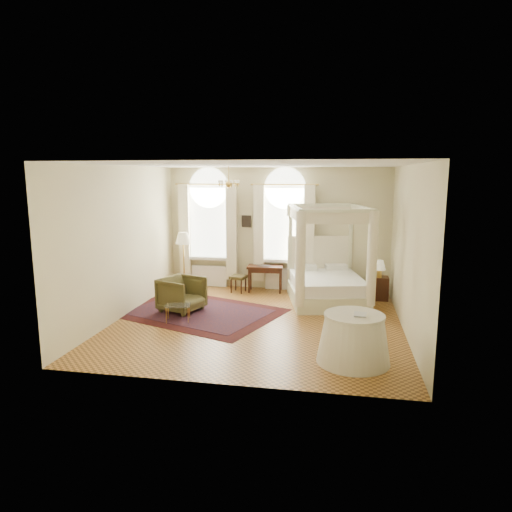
{
  "coord_description": "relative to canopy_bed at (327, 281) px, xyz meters",
  "views": [
    {
      "loc": [
        1.67,
        -9.2,
        3.09
      ],
      "look_at": [
        -0.11,
        0.4,
        1.36
      ],
      "focal_mm": 32.0,
      "sensor_mm": 36.0,
      "label": 1
    }
  ],
  "objects": [
    {
      "name": "nightstand",
      "position": [
        1.3,
        0.48,
        -0.24
      ],
      "size": [
        0.42,
        0.38,
        0.59
      ],
      "primitive_type": "cube",
      "rotation": [
        0.0,
        0.0,
        -0.01
      ],
      "color": "#3C1C10",
      "rests_on": "ground"
    },
    {
      "name": "oriental_rug",
      "position": [
        -2.86,
        -1.38,
        -0.53
      ],
      "size": [
        4.18,
        3.59,
        0.01
      ],
      "color": "#431010",
      "rests_on": "ground"
    },
    {
      "name": "chandelier",
      "position": [
        -2.3,
        -0.62,
        2.37
      ],
      "size": [
        0.51,
        0.45,
        0.5
      ],
      "color": "#B88F3D",
      "rests_on": "room_walls"
    },
    {
      "name": "writing_desk",
      "position": [
        -1.66,
        0.76,
        0.07
      ],
      "size": [
        0.97,
        0.55,
        0.71
      ],
      "color": "#3C1C10",
      "rests_on": "ground"
    },
    {
      "name": "floor_lamp",
      "position": [
        -3.79,
        0.36,
        0.84
      ],
      "size": [
        0.41,
        0.41,
        1.61
      ],
      "color": "#B88F3D",
      "rests_on": "ground"
    },
    {
      "name": "window_right",
      "position": [
        -1.2,
        1.05,
        0.95
      ],
      "size": [
        1.62,
        0.27,
        3.29
      ],
      "color": "silver",
      "rests_on": "room_walls"
    },
    {
      "name": "laptop",
      "position": [
        -1.69,
        0.71,
        0.18
      ],
      "size": [
        0.41,
        0.31,
        0.03
      ],
      "primitive_type": "imported",
      "rotation": [
        0.0,
        0.0,
        3.38
      ],
      "color": "black",
      "rests_on": "writing_desk"
    },
    {
      "name": "ground",
      "position": [
        -1.4,
        -1.82,
        -0.54
      ],
      "size": [
        6.0,
        6.0,
        0.0
      ],
      "primitive_type": "plane",
      "color": "#B07633",
      "rests_on": "ground"
    },
    {
      "name": "nightstand_lamp",
      "position": [
        1.27,
        0.39,
        0.34
      ],
      "size": [
        0.29,
        0.29,
        0.43
      ],
      "color": "#B88F3D",
      "rests_on": "nightstand"
    },
    {
      "name": "wall_pictures",
      "position": [
        -1.31,
        1.15,
        1.35
      ],
      "size": [
        2.54,
        0.03,
        0.39
      ],
      "color": "black",
      "rests_on": "room_walls"
    },
    {
      "name": "coffee_table",
      "position": [
        -3.08,
        -2.08,
        -0.21
      ],
      "size": [
        0.6,
        0.49,
        0.36
      ],
      "color": "white",
      "rests_on": "ground"
    },
    {
      "name": "book",
      "position": [
        0.55,
        -3.65,
        0.31
      ],
      "size": [
        0.22,
        0.29,
        0.03
      ],
      "primitive_type": "imported",
      "rotation": [
        0.0,
        0.0,
        -0.09
      ],
      "color": "black",
      "rests_on": "side_table"
    },
    {
      "name": "room_walls",
      "position": [
        -1.4,
        -1.82,
        1.44
      ],
      "size": [
        6.0,
        6.0,
        6.0
      ],
      "color": "beige",
      "rests_on": "ground"
    },
    {
      "name": "stool",
      "position": [
        -2.35,
        0.57,
        -0.16
      ],
      "size": [
        0.46,
        0.46,
        0.45
      ],
      "color": "#4C4120",
      "rests_on": "ground"
    },
    {
      "name": "canopy_bed",
      "position": [
        0.0,
        0.0,
        0.0
      ],
      "size": [
        2.21,
        2.51,
        2.37
      ],
      "color": "beige",
      "rests_on": "ground"
    },
    {
      "name": "armchair",
      "position": [
        -3.25,
        -1.37,
        -0.14
      ],
      "size": [
        1.12,
        1.1,
        0.8
      ],
      "primitive_type": "imported",
      "rotation": [
        0.0,
        0.0,
        1.22
      ],
      "color": "#423B1C",
      "rests_on": "ground"
    },
    {
      "name": "window_left",
      "position": [
        -3.3,
        1.05,
        0.95
      ],
      "size": [
        1.62,
        0.27,
        3.29
      ],
      "color": "silver",
      "rests_on": "room_walls"
    },
    {
      "name": "side_table",
      "position": [
        0.56,
        -3.61,
        -0.13
      ],
      "size": [
        1.22,
        1.22,
        0.83
      ],
      "color": "beige",
      "rests_on": "ground"
    }
  ]
}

